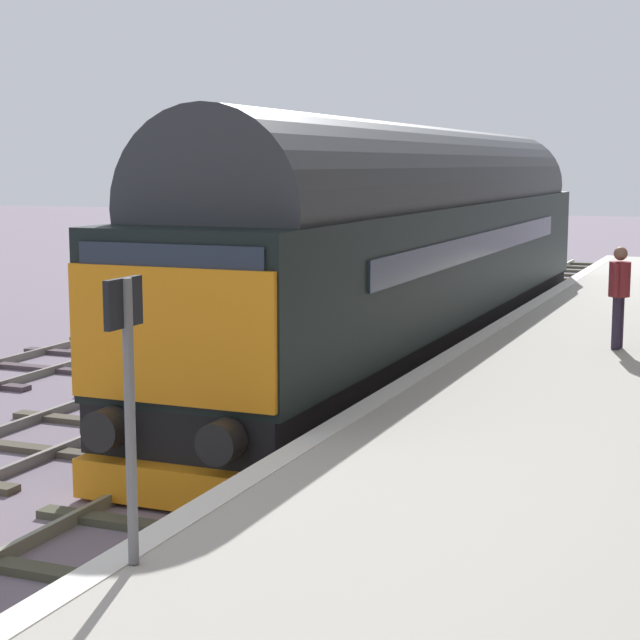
{
  "coord_description": "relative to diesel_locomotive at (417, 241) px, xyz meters",
  "views": [
    {
      "loc": [
        6.1,
        -13.29,
        3.96
      ],
      "look_at": [
        0.2,
        1.0,
        1.68
      ],
      "focal_mm": 59.64,
      "sensor_mm": 36.0,
      "label": 1
    }
  ],
  "objects": [
    {
      "name": "track_main",
      "position": [
        -0.0,
        -6.38,
        -2.43
      ],
      "size": [
        2.5,
        60.0,
        0.15
      ],
      "color": "gray",
      "rests_on": "ground"
    },
    {
      "name": "platform_number_sign",
      "position": [
        1.92,
        -13.21,
        -0.07
      ],
      "size": [
        0.1,
        0.44,
        2.14
      ],
      "color": "slate",
      "rests_on": "station_platform"
    },
    {
      "name": "track_adjacent_west",
      "position": [
        -3.3,
        -6.38,
        -2.43
      ],
      "size": [
        2.5,
        60.0,
        0.15
      ],
      "color": "slate",
      "rests_on": "ground"
    },
    {
      "name": "station_platform",
      "position": [
        3.6,
        -6.38,
        -1.99
      ],
      "size": [
        4.0,
        44.0,
        1.01
      ],
      "color": "#B4B1A5",
      "rests_on": "ground"
    },
    {
      "name": "diesel_locomotive",
      "position": [
        0.0,
        0.0,
        0.0
      ],
      "size": [
        2.74,
        19.12,
        4.68
      ],
      "color": "black",
      "rests_on": "ground"
    },
    {
      "name": "waiting_passenger",
      "position": [
        4.09,
        -2.24,
        -0.49
      ],
      "size": [
        0.39,
        0.5,
        1.64
      ],
      "rotation": [
        0.0,
        0.0,
        1.41
      ],
      "color": "#30273C",
      "rests_on": "station_platform"
    },
    {
      "name": "ground_plane",
      "position": [
        -0.0,
        -6.38,
        -2.49
      ],
      "size": [
        140.0,
        140.0,
        0.0
      ],
      "primitive_type": "plane",
      "color": "slate",
      "rests_on": "ground"
    }
  ]
}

